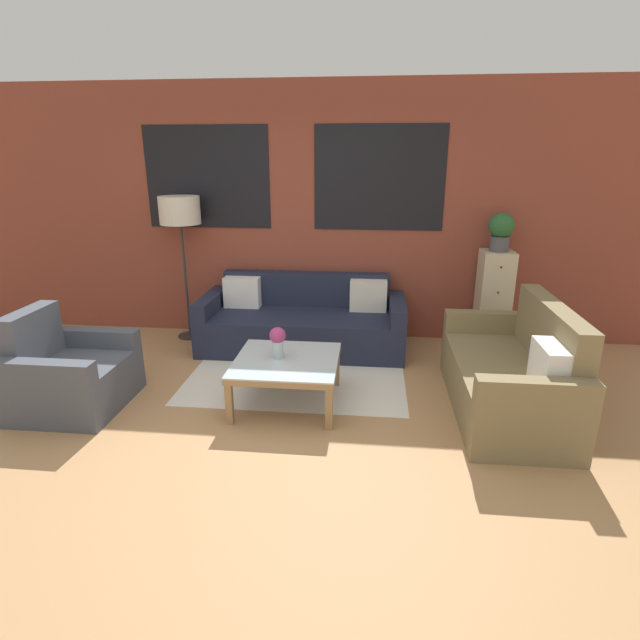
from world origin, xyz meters
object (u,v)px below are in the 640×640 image
Objects in this scene: coffee_table at (287,366)px; floor_lamp at (180,215)px; couch_dark at (303,323)px; armchair_corner at (70,375)px; flower_vase at (278,340)px; settee_vintage at (512,376)px; drawer_cabinet at (493,300)px; potted_plant at (501,230)px.

coffee_table is 2.34m from floor_lamp.
armchair_corner is (-1.76, -1.56, 0.00)m from couch_dark.
armchair_corner is 1.77m from flower_vase.
settee_vintage is (1.90, -1.27, 0.03)m from couch_dark.
couch_dark is 1.32× the size of settee_vintage.
flower_vase is (1.73, 0.25, 0.29)m from armchair_corner.
settee_vintage is 1.54× the size of drawer_cabinet.
armchair_corner is 4.22m from drawer_cabinet.
flower_vase reaches higher than coffee_table.
floor_lamp is 1.50× the size of drawer_cabinet.
armchair_corner reaches higher than coffee_table.
coffee_table is at bearing -88.07° from couch_dark.
flower_vase is at bearing -143.56° from drawer_cabinet.
floor_lamp reaches higher than couch_dark.
potted_plant is at bearing 84.19° from settee_vintage.
drawer_cabinet is 3.98× the size of flower_vase.
settee_vintage reaches higher than armchair_corner.
floor_lamp is 3.43m from potted_plant.
couch_dark is 2.35m from armchair_corner.
settee_vintage reaches higher than couch_dark.
drawer_cabinet is 2.70× the size of potted_plant.
flower_vase is at bearing -91.32° from couch_dark.
drawer_cabinet is at bearing 36.44° from flower_vase.
coffee_table is 2.72m from potted_plant.
couch_dark is 1.36× the size of floor_lamp.
couch_dark is 2.54× the size of coffee_table.
coffee_table is at bearing -47.16° from floor_lamp.
flower_vase is (-2.09, -1.54, -0.73)m from potted_plant.
settee_vintage is at bearing 1.99° from coffee_table.
settee_vintage is at bearing 1.29° from flower_vase.
couch_dark is 2.31m from potted_plant.
armchair_corner reaches higher than couch_dark.
coffee_table is (-1.86, -0.06, 0.04)m from settee_vintage.
drawer_cabinet is at bearing 6.39° from couch_dark.
armchair_corner is at bearing -154.83° from drawer_cabinet.
settee_vintage is at bearing -24.06° from floor_lamp.
couch_dark reaches higher than coffee_table.
drawer_cabinet reaches higher than couch_dark.
floor_lamp is (-1.37, 0.20, 1.14)m from couch_dark.
drawer_cabinet is at bearing 0.58° from floor_lamp.
settee_vintage is 4.16× the size of potted_plant.
drawer_cabinet is (0.15, 1.50, 0.23)m from settee_vintage.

